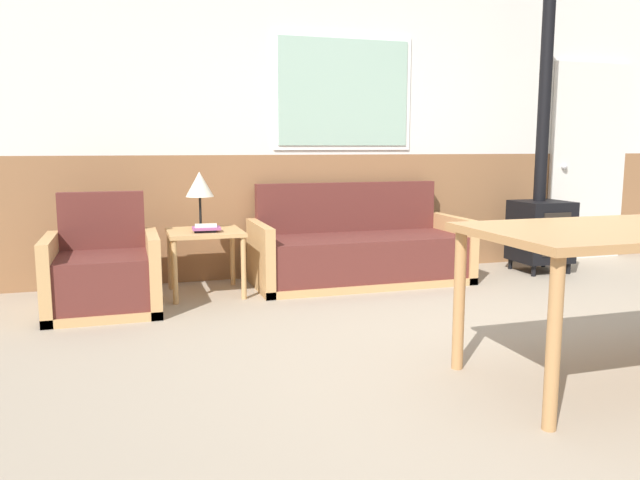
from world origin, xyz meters
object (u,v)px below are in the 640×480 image
object	(u,v)px
couch	(360,253)
table_lamp	(200,186)
side_table	(205,240)
wood_stove	(541,209)
armchair	(103,276)

from	to	relation	value
couch	table_lamp	bearing A→B (deg)	177.94
side_table	wood_stove	bearing A→B (deg)	-0.19
couch	armchair	size ratio (longest dim) A/B	2.21
side_table	wood_stove	xyz separation A→B (m)	(3.10, -0.01, 0.15)
couch	side_table	world-z (taller)	couch
armchair	wood_stove	bearing A→B (deg)	-11.98
armchair	side_table	world-z (taller)	armchair
couch	side_table	bearing A→B (deg)	-177.75
table_lamp	armchair	bearing A→B (deg)	-151.15
side_table	couch	bearing A→B (deg)	2.25
table_lamp	side_table	bearing A→B (deg)	-79.91
armchair	couch	bearing A→B (deg)	-6.59
armchair	table_lamp	distance (m)	1.03
couch	table_lamp	distance (m)	1.47
armchair	wood_stove	distance (m)	3.88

